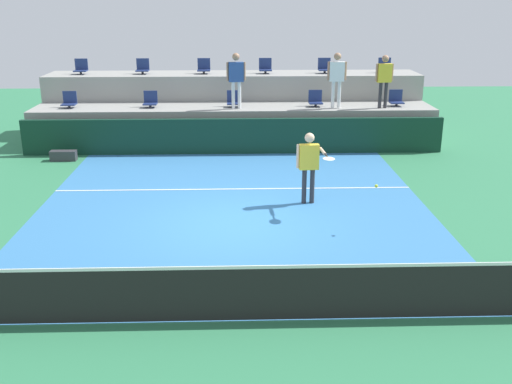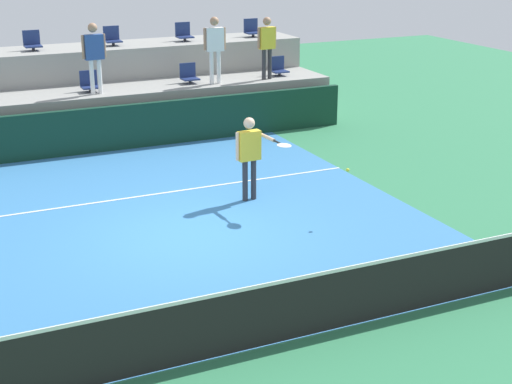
# 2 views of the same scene
# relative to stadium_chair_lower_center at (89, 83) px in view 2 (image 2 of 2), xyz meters

# --- Properties ---
(ground_plane) EXTENTS (40.00, 40.00, 0.00)m
(ground_plane) POSITION_rel_stadium_chair_lower_center_xyz_m (0.00, -7.23, -1.46)
(ground_plane) COLOR #2D754C
(court_inner_paint) EXTENTS (9.00, 10.00, 0.01)m
(court_inner_paint) POSITION_rel_stadium_chair_lower_center_xyz_m (0.00, -6.23, -1.46)
(court_inner_paint) COLOR teal
(court_inner_paint) RESTS_ON ground_plane
(court_service_line) EXTENTS (9.00, 0.06, 0.00)m
(court_service_line) POSITION_rel_stadium_chair_lower_center_xyz_m (0.00, -4.83, -1.46)
(court_service_line) COLOR white
(court_service_line) RESTS_ON ground_plane
(tennis_net) EXTENTS (10.48, 0.08, 1.07)m
(tennis_net) POSITION_rel_stadium_chair_lower_center_xyz_m (0.00, -11.23, -0.97)
(tennis_net) COLOR black
(tennis_net) RESTS_ON ground_plane
(sponsor_backboard) EXTENTS (13.00, 0.16, 1.10)m
(sponsor_backboard) POSITION_rel_stadium_chair_lower_center_xyz_m (0.00, -1.23, -0.91)
(sponsor_backboard) COLOR #0F3323
(sponsor_backboard) RESTS_ON ground_plane
(seating_tier_lower) EXTENTS (13.00, 1.80, 1.25)m
(seating_tier_lower) POSITION_rel_stadium_chair_lower_center_xyz_m (0.00, 0.07, -0.84)
(seating_tier_lower) COLOR gray
(seating_tier_lower) RESTS_ON ground_plane
(seating_tier_upper) EXTENTS (13.00, 1.80, 2.10)m
(seating_tier_upper) POSITION_rel_stadium_chair_lower_center_xyz_m (0.00, 1.87, -0.41)
(seating_tier_upper) COLOR gray
(seating_tier_upper) RESTS_ON ground_plane
(stadium_chair_lower_center) EXTENTS (0.44, 0.40, 0.52)m
(stadium_chair_lower_center) POSITION_rel_stadium_chair_lower_center_xyz_m (0.00, 0.00, 0.00)
(stadium_chair_lower_center) COLOR #2D2D33
(stadium_chair_lower_center) RESTS_ON seating_tier_lower
(stadium_chair_lower_right) EXTENTS (0.44, 0.40, 0.52)m
(stadium_chair_lower_right) POSITION_rel_stadium_chair_lower_center_xyz_m (2.67, 0.00, 0.00)
(stadium_chair_lower_right) COLOR #2D2D33
(stadium_chair_lower_right) RESTS_ON seating_tier_lower
(stadium_chair_lower_far_right) EXTENTS (0.44, 0.40, 0.52)m
(stadium_chair_lower_far_right) POSITION_rel_stadium_chair_lower_center_xyz_m (5.32, 0.00, 0.00)
(stadium_chair_lower_far_right) COLOR #2D2D33
(stadium_chair_lower_far_right) RESTS_ON seating_tier_lower
(stadium_chair_upper_mid_left) EXTENTS (0.44, 0.40, 0.52)m
(stadium_chair_upper_mid_left) POSITION_rel_stadium_chair_lower_center_xyz_m (-1.04, 1.80, 0.85)
(stadium_chair_upper_mid_left) COLOR #2D2D33
(stadium_chair_upper_mid_left) RESTS_ON seating_tier_upper
(stadium_chair_upper_mid_right) EXTENTS (0.44, 0.40, 0.52)m
(stadium_chair_upper_mid_right) POSITION_rel_stadium_chair_lower_center_xyz_m (1.11, 1.80, 0.85)
(stadium_chair_upper_mid_right) COLOR #2D2D33
(stadium_chair_upper_mid_right) RESTS_ON seating_tier_upper
(stadium_chair_upper_right) EXTENTS (0.44, 0.40, 0.52)m
(stadium_chair_upper_right) POSITION_rel_stadium_chair_lower_center_xyz_m (3.19, 1.80, 0.85)
(stadium_chair_upper_right) COLOR #2D2D33
(stadium_chair_upper_right) RESTS_ON seating_tier_upper
(stadium_chair_upper_far_right) EXTENTS (0.44, 0.40, 0.52)m
(stadium_chair_upper_far_right) POSITION_rel_stadium_chair_lower_center_xyz_m (5.33, 1.80, 0.85)
(stadium_chair_upper_far_right) COLOR #2D2D33
(stadium_chair_upper_far_right) RESTS_ON seating_tier_upper
(tennis_player) EXTENTS (0.76, 1.18, 1.70)m
(tennis_player) POSITION_rel_stadium_chair_lower_center_xyz_m (1.78, -5.97, -0.42)
(tennis_player) COLOR #2D2D33
(tennis_player) RESTS_ON ground_plane
(spectator_leaning_on_rail) EXTENTS (0.61, 0.25, 1.75)m
(spectator_leaning_on_rail) POSITION_rel_stadium_chair_lower_center_xyz_m (0.09, -0.38, 0.85)
(spectator_leaning_on_rail) COLOR white
(spectator_leaning_on_rail) RESTS_ON seating_tier_lower
(spectator_in_white) EXTENTS (0.61, 0.25, 1.75)m
(spectator_in_white) POSITION_rel_stadium_chair_lower_center_xyz_m (3.27, -0.38, 0.85)
(spectator_in_white) COLOR white
(spectator_in_white) RESTS_ON seating_tier_lower
(spectator_in_grey) EXTENTS (0.59, 0.25, 1.67)m
(spectator_in_grey) POSITION_rel_stadium_chair_lower_center_xyz_m (4.78, -0.38, 0.79)
(spectator_in_grey) COLOR #2D2D33
(spectator_in_grey) RESTS_ON seating_tier_lower
(tennis_ball) EXTENTS (0.07, 0.07, 0.07)m
(tennis_ball) POSITION_rel_stadium_chair_lower_center_xyz_m (2.93, -7.74, -0.47)
(tennis_ball) COLOR #CCE033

